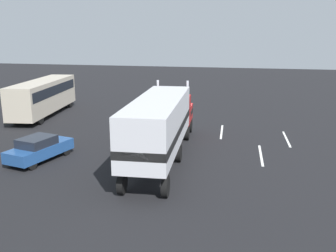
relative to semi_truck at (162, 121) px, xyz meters
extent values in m
plane|color=black|center=(6.54, 0.31, -2.52)|extent=(120.00, 120.00, 0.00)
cube|color=silver|center=(7.80, -3.19, -2.52)|extent=(4.40, 0.36, 0.01)
cube|color=silver|center=(2.33, -6.20, -2.52)|extent=(4.40, 0.30, 0.01)
cube|color=silver|center=(6.71, -8.20, -2.52)|extent=(4.40, 0.33, 0.01)
cube|color=#B21919|center=(6.82, 0.43, -0.82)|extent=(1.95, 2.61, 1.20)
cube|color=#B21919|center=(5.23, 0.32, -0.32)|extent=(1.56, 2.58, 2.20)
cube|color=silver|center=(7.76, 0.49, -0.82)|extent=(0.21, 2.10, 1.08)
cube|color=black|center=(6.82, 0.43, -0.76)|extent=(1.96, 2.65, 0.36)
cylinder|color=silver|center=(4.61, 1.39, 0.28)|extent=(0.18, 0.18, 3.40)
cylinder|color=silver|center=(4.75, -0.81, 0.28)|extent=(0.18, 0.18, 3.40)
cube|color=silver|center=(-1.11, -0.08, 0.23)|extent=(10.64, 3.26, 2.80)
cube|color=black|center=(-1.11, -0.08, -0.19)|extent=(10.65, 3.30, 0.44)
cylinder|color=silver|center=(5.56, 1.65, -1.57)|extent=(1.34, 0.72, 0.64)
cylinder|color=black|center=(7.05, 1.54, -1.97)|extent=(1.12, 0.37, 1.10)
cylinder|color=black|center=(7.19, -0.65, -1.97)|extent=(1.12, 0.37, 1.10)
cylinder|color=black|center=(4.76, 1.40, -1.97)|extent=(1.12, 0.37, 1.10)
cylinder|color=black|center=(4.90, -0.80, -1.97)|extent=(1.12, 0.37, 1.10)
cylinder|color=black|center=(-0.18, 1.08, -1.97)|extent=(1.12, 0.37, 1.10)
cylinder|color=black|center=(-0.04, -1.11, -1.97)|extent=(1.12, 0.37, 1.10)
cylinder|color=black|center=(-5.42, 0.75, -1.97)|extent=(1.12, 0.37, 1.10)
cylinder|color=black|center=(-5.28, -1.44, -1.97)|extent=(1.12, 0.37, 1.10)
cylinder|color=#2D3347|center=(-1.27, 2.14, -2.11)|extent=(0.18, 0.18, 0.82)
cylinder|color=#2D3347|center=(-1.42, 2.16, -2.11)|extent=(0.18, 0.18, 0.82)
cylinder|color=#A5728C|center=(-1.34, 2.15, -1.41)|extent=(0.34, 0.34, 0.58)
sphere|color=tan|center=(-1.34, 2.15, -1.01)|extent=(0.23, 0.23, 0.23)
cube|color=black|center=(-1.32, 2.35, -1.39)|extent=(0.27, 0.18, 0.36)
cube|color=#BFB29E|center=(10.41, 14.32, -0.57)|extent=(11.24, 4.00, 2.90)
cube|color=black|center=(10.41, 14.32, 0.01)|extent=(10.59, 3.95, 0.90)
cylinder|color=black|center=(14.32, 15.98, -2.02)|extent=(1.03, 0.41, 1.00)
cylinder|color=black|center=(14.62, 13.75, -2.02)|extent=(1.03, 0.41, 1.00)
cylinder|color=black|center=(6.59, 14.93, -2.02)|extent=(1.03, 0.41, 1.00)
cylinder|color=black|center=(6.89, 12.70, -2.02)|extent=(1.03, 0.41, 1.00)
cube|color=#234C8C|center=(-1.72, 7.51, -1.85)|extent=(4.69, 2.73, 0.70)
cube|color=#1E232D|center=(-1.92, 7.55, -1.23)|extent=(2.41, 2.08, 0.55)
cylinder|color=black|center=(-0.09, 7.94, -2.20)|extent=(0.67, 0.36, 0.64)
cylinder|color=black|center=(-0.43, 6.42, -2.20)|extent=(0.67, 0.36, 0.64)
cylinder|color=black|center=(-3.01, 8.60, -2.20)|extent=(0.67, 0.36, 0.64)
cylinder|color=black|center=(-3.36, 7.08, -2.20)|extent=(0.67, 0.36, 0.64)
camera|label=1|loc=(-21.72, -5.20, 5.32)|focal=39.56mm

